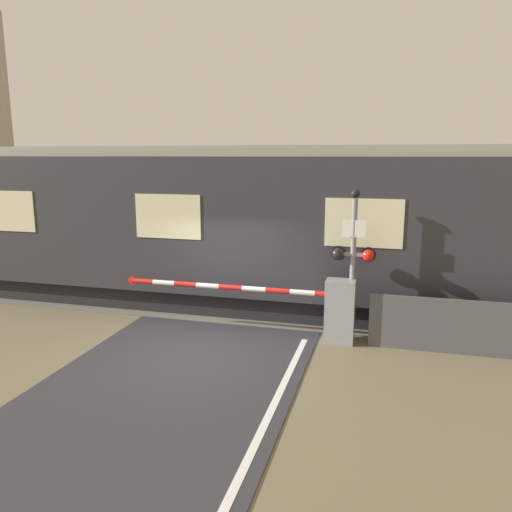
{
  "coord_description": "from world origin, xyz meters",
  "views": [
    {
      "loc": [
        3.48,
        -8.85,
        3.82
      ],
      "look_at": [
        0.64,
        1.71,
        1.61
      ],
      "focal_mm": 35.0,
      "sensor_mm": 36.0,
      "label": 1
    }
  ],
  "objects": [
    {
      "name": "signal_post",
      "position": [
        2.81,
        1.27,
        1.8
      ],
      "size": [
        0.9,
        0.26,
        3.16
      ],
      "color": "gray",
      "rests_on": "ground_plane"
    },
    {
      "name": "roadside_fence",
      "position": [
        5.29,
        1.06,
        0.55
      ],
      "size": [
        4.2,
        0.06,
        1.1
      ],
      "color": "#4C4C51",
      "rests_on": "ground_plane"
    },
    {
      "name": "crossing_barrier",
      "position": [
        2.26,
        1.11,
        0.72
      ],
      "size": [
        5.13,
        0.44,
        1.33
      ],
      "color": "gray",
      "rests_on": "ground_plane"
    },
    {
      "name": "train",
      "position": [
        -1.45,
        3.13,
        2.06
      ],
      "size": [
        16.1,
        2.92,
        4.04
      ],
      "color": "black",
      "rests_on": "ground_plane"
    },
    {
      "name": "ground_plane",
      "position": [
        0.0,
        0.0,
        0.0
      ],
      "size": [
        80.0,
        80.0,
        0.0
      ],
      "primitive_type": "plane",
      "color": "#6B6047"
    },
    {
      "name": "track_bed",
      "position": [
        0.0,
        3.13,
        0.02
      ],
      "size": [
        36.0,
        3.2,
        0.13
      ],
      "color": "#666056",
      "rests_on": "ground_plane"
    }
  ]
}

